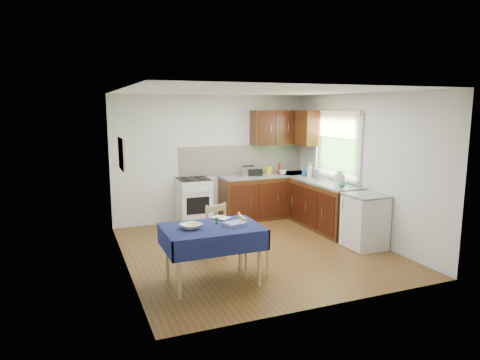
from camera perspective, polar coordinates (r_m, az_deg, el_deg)
name	(u,v)px	position (r m, az deg, el deg)	size (l,w,h in m)	color
floor	(255,250)	(6.95, 2.01, -9.30)	(4.20, 4.20, 0.00)	#523716
ceiling	(256,91)	(6.58, 2.14, 11.76)	(4.00, 4.20, 0.02)	white
wall_back	(213,158)	(8.59, -3.63, 2.92)	(4.00, 0.02, 2.50)	silver
wall_front	(333,200)	(4.84, 12.25, -2.60)	(4.00, 0.02, 2.50)	silver
wall_left	(123,181)	(6.13, -15.28, -0.16)	(0.02, 4.20, 2.50)	silver
wall_right	(361,166)	(7.68, 15.85, 1.75)	(0.02, 4.20, 2.50)	silver
base_cabinets	(292,201)	(8.51, 6.96, -2.81)	(1.90, 2.30, 0.86)	black
worktop_back	(266,176)	(8.76, 3.55, 0.60)	(1.90, 0.60, 0.04)	slate
worktop_right	(325,183)	(8.08, 11.23, -0.33)	(0.60, 1.70, 0.04)	slate
worktop_corner	(294,174)	(9.05, 7.27, 0.84)	(0.60, 0.60, 0.04)	slate
splashback	(243,159)	(8.81, 0.42, 2.78)	(2.70, 0.02, 0.60)	white
upper_cabinets	(288,127)	(8.87, 6.41, 6.98)	(1.20, 0.85, 0.70)	black
stove	(194,202)	(8.30, -6.20, -2.91)	(0.60, 0.61, 0.92)	silver
window	(337,140)	(8.18, 12.82, 5.17)	(0.04, 1.48, 1.26)	#2A4F20
fridge	(365,221)	(7.23, 16.33, -5.30)	(0.58, 0.60, 0.89)	silver
corkboard	(122,154)	(6.38, -15.48, 3.38)	(0.04, 0.62, 0.47)	tan
dining_table	(212,235)	(5.54, -3.73, -7.27)	(1.24, 0.84, 0.75)	#0F1A3F
chair_far	(211,229)	(6.42, -3.83, -6.60)	(0.48, 0.48, 0.87)	tan
chair_near	(250,243)	(5.85, 1.39, -8.39)	(0.41, 0.41, 0.85)	tan
toaster	(248,171)	(8.57, 1.12, 1.21)	(0.28, 0.17, 0.21)	silver
sandwich_press	(253,171)	(8.64, 1.77, 1.21)	(0.30, 0.26, 0.18)	black
sauce_bottle	(279,168)	(8.81, 5.29, 1.56)	(0.06, 0.06, 0.24)	#B41A0E
yellow_packet	(269,170)	(8.83, 3.85, 1.29)	(0.11, 0.07, 0.15)	yellow
dish_rack	(314,177)	(8.36, 9.86, 0.34)	(0.45, 0.34, 0.21)	#97979C
kettle	(340,179)	(7.59, 13.16, 0.09)	(0.17, 0.17, 0.29)	silver
cup	(283,172)	(8.74, 5.73, 1.03)	(0.13, 0.13, 0.10)	silver
soap_bottle_a	(310,170)	(8.37, 9.31, 1.28)	(0.12, 0.12, 0.31)	silver
soap_bottle_b	(305,172)	(8.54, 8.65, 1.03)	(0.08, 0.08, 0.18)	#1D68AB
soap_bottle_c	(342,183)	(7.54, 13.42, -0.39)	(0.12, 0.12, 0.15)	#258A3E
plate_bowl	(191,226)	(5.44, -6.55, -6.13)	(0.26, 0.26, 0.06)	#F8F0CB
book	(217,219)	(5.81, -3.09, -5.27)	(0.18, 0.25, 0.02)	white
spice_jar	(217,221)	(5.63, -3.12, -5.43)	(0.04, 0.04, 0.09)	green
tea_towel	(235,224)	(5.53, -0.71, -5.89)	(0.25, 0.20, 0.05)	navy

